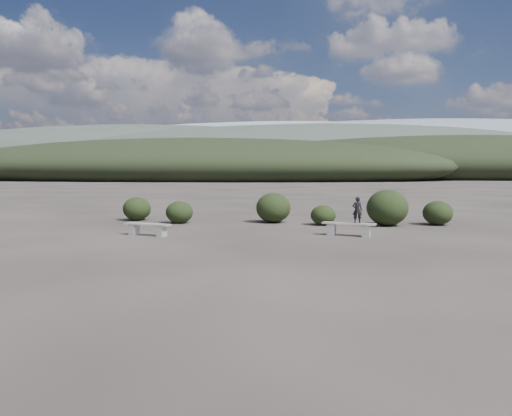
# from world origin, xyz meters

# --- Properties ---
(ground) EXTENTS (1200.00, 1200.00, 0.00)m
(ground) POSITION_xyz_m (0.00, 0.00, 0.00)
(ground) COLOR #2B2521
(ground) RESTS_ON ground
(bench_left) EXTENTS (1.78, 0.85, 0.44)m
(bench_left) POSITION_xyz_m (-4.62, 4.53, 0.27)
(bench_left) COLOR slate
(bench_left) RESTS_ON ground
(bench_right) EXTENTS (1.90, 0.90, 0.47)m
(bench_right) POSITION_xyz_m (2.45, 5.24, 0.28)
(bench_right) COLOR slate
(bench_right) RESTS_ON ground
(seated_person) EXTENTS (0.35, 0.24, 0.92)m
(seated_person) POSITION_xyz_m (2.73, 5.16, 0.93)
(seated_person) COLOR black
(seated_person) RESTS_ON bench_right
(shrub_a) EXTENTS (1.18, 1.18, 0.96)m
(shrub_a) POSITION_xyz_m (-4.56, 8.60, 0.48)
(shrub_a) COLOR black
(shrub_a) RESTS_ON ground
(shrub_b) EXTENTS (1.52, 1.52, 1.31)m
(shrub_b) POSITION_xyz_m (-0.53, 9.33, 0.65)
(shrub_b) COLOR black
(shrub_b) RESTS_ON ground
(shrub_c) EXTENTS (1.05, 1.05, 0.84)m
(shrub_c) POSITION_xyz_m (1.63, 8.56, 0.42)
(shrub_c) COLOR black
(shrub_c) RESTS_ON ground
(shrub_d) EXTENTS (1.71, 1.71, 1.50)m
(shrub_d) POSITION_xyz_m (4.27, 8.67, 0.75)
(shrub_d) COLOR black
(shrub_d) RESTS_ON ground
(shrub_e) EXTENTS (1.23, 1.23, 1.03)m
(shrub_e) POSITION_xyz_m (6.42, 9.11, 0.51)
(shrub_e) COLOR black
(shrub_e) RESTS_ON ground
(shrub_f) EXTENTS (1.27, 1.27, 1.08)m
(shrub_f) POSITION_xyz_m (-6.81, 9.55, 0.54)
(shrub_f) COLOR black
(shrub_f) RESTS_ON ground
(mountain_ridges) EXTENTS (500.00, 400.00, 56.00)m
(mountain_ridges) POSITION_xyz_m (-7.48, 339.06, 10.84)
(mountain_ridges) COLOR black
(mountain_ridges) RESTS_ON ground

